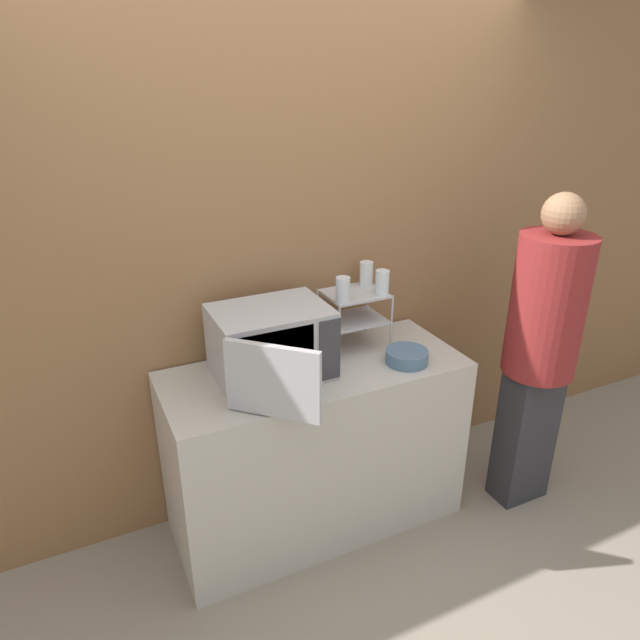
# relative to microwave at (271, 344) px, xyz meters

# --- Properties ---
(ground_plane) EXTENTS (12.00, 12.00, 0.00)m
(ground_plane) POSITION_rel_microwave_xyz_m (0.21, -0.31, -1.05)
(ground_plane) COLOR gray
(wall_back) EXTENTS (8.00, 0.06, 2.60)m
(wall_back) POSITION_rel_microwave_xyz_m (0.21, 0.32, 0.25)
(wall_back) COLOR olive
(wall_back) RESTS_ON ground_plane
(counter) EXTENTS (1.42, 0.59, 0.89)m
(counter) POSITION_rel_microwave_xyz_m (0.21, -0.01, -0.61)
(counter) COLOR #B7B2A8
(counter) RESTS_ON ground_plane
(microwave) EXTENTS (0.53, 0.66, 0.32)m
(microwave) POSITION_rel_microwave_xyz_m (0.00, 0.00, 0.00)
(microwave) COLOR #ADADB2
(microwave) RESTS_ON counter
(dish_rack) EXTENTS (0.30, 0.24, 0.28)m
(dish_rack) POSITION_rel_microwave_xyz_m (0.48, 0.12, 0.04)
(dish_rack) COLOR #B2B2B7
(dish_rack) RESTS_ON counter
(glass_front_left) EXTENTS (0.07, 0.07, 0.12)m
(glass_front_left) POSITION_rel_microwave_xyz_m (0.38, 0.04, 0.18)
(glass_front_left) COLOR silver
(glass_front_left) RESTS_ON dish_rack
(glass_back_right) EXTENTS (0.07, 0.07, 0.12)m
(glass_back_right) POSITION_rel_microwave_xyz_m (0.59, 0.20, 0.18)
(glass_back_right) COLOR silver
(glass_back_right) RESTS_ON dish_rack
(glass_front_right) EXTENTS (0.07, 0.07, 0.12)m
(glass_front_right) POSITION_rel_microwave_xyz_m (0.59, 0.05, 0.18)
(glass_front_right) COLOR silver
(glass_front_right) RESTS_ON dish_rack
(bowl) EXTENTS (0.20, 0.20, 0.06)m
(bowl) POSITION_rel_microwave_xyz_m (0.62, -0.15, -0.13)
(bowl) COLOR slate
(bowl) RESTS_ON counter
(person) EXTENTS (0.35, 0.35, 1.67)m
(person) POSITION_rel_microwave_xyz_m (1.29, -0.33, -0.12)
(person) COLOR #2D2D33
(person) RESTS_ON ground_plane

